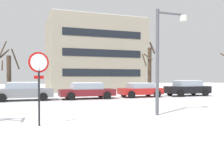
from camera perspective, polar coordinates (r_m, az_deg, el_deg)
ground_plane at (r=12.08m, az=-9.90°, el=-7.01°), size 120.00×120.00×0.00m
road_surface at (r=15.13m, az=-11.78°, el=-5.29°), size 80.00×8.22×0.00m
stop_sign at (r=9.32m, az=-16.84°, el=2.25°), size 0.74×0.20×2.73m
street_lamp at (r=11.93m, az=12.01°, el=7.85°), size 1.69×0.36×5.02m
parked_car_gray at (r=20.03m, az=-20.17°, el=-1.57°), size 4.47×2.04×1.44m
parked_car_maroon at (r=20.42m, az=-5.93°, el=-1.51°), size 4.61×2.07×1.39m
parked_car_red at (r=22.26m, az=6.68°, el=-1.33°), size 3.91×2.00×1.32m
parked_car_black at (r=24.76m, az=17.34°, el=-0.90°), size 4.31×2.04×1.53m
tree_far_right at (r=25.44m, az=8.81°, el=3.40°), size 1.28×1.41×5.43m
tree_far_left at (r=22.76m, az=-23.14°, el=2.24°), size 1.71×1.70×5.04m
building_far_right at (r=34.70m, az=-4.57°, el=6.52°), size 12.41×10.49×9.63m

